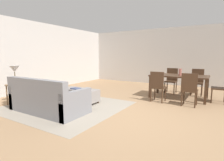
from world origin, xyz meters
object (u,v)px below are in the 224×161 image
(ottoman_table, at_px, (80,95))
(dining_chair_near_right, at_px, (189,88))
(side_table, at_px, (16,89))
(vase_centerpiece, at_px, (180,72))
(dining_chair_near_left, at_px, (158,85))
(book_on_ottoman, at_px, (76,88))
(dining_chair_far_left, at_px, (171,79))
(dining_chair_far_right, at_px, (197,80))
(table_lamp, at_px, (14,70))
(couch, at_px, (47,100))
(dining_chair_head_east, at_px, (222,86))
(dining_table, at_px, (179,78))

(ottoman_table, distance_m, dining_chair_near_right, 3.11)
(side_table, xyz_separation_m, vase_centerpiece, (3.82, 3.18, 0.41))
(dining_chair_near_left, xyz_separation_m, book_on_ottoman, (-2.07, -1.30, -0.10))
(ottoman_table, height_order, dining_chair_far_left, dining_chair_far_left)
(dining_chair_far_right, relative_size, vase_centerpiece, 4.26)
(dining_chair_far_right, bearing_deg, table_lamp, -136.12)
(couch, relative_size, dining_chair_head_east, 2.15)
(vase_centerpiece, bearing_deg, dining_chair_far_left, 117.88)
(table_lamp, xyz_separation_m, dining_chair_head_east, (5.00, 3.22, -0.48))
(dining_table, height_order, dining_chair_far_right, dining_chair_far_right)
(ottoman_table, relative_size, book_on_ottoman, 4.39)
(dining_chair_far_right, bearing_deg, couch, -126.12)
(dining_chair_near_right, bearing_deg, dining_chair_far_left, 116.80)
(dining_table, bearing_deg, couch, -128.14)
(dining_chair_near_right, distance_m, vase_centerpiece, 1.00)
(couch, bearing_deg, dining_chair_head_east, 40.69)
(book_on_ottoman, bearing_deg, dining_chair_head_east, 30.06)
(couch, relative_size, dining_chair_far_right, 2.15)
(side_table, distance_m, dining_chair_far_left, 5.26)
(dining_table, distance_m, dining_chair_near_right, 0.99)
(ottoman_table, relative_size, vase_centerpiece, 5.28)
(table_lamp, height_order, book_on_ottoman, table_lamp)
(side_table, height_order, dining_table, dining_table)
(dining_chair_far_right, bearing_deg, dining_table, -117.81)
(dining_chair_near_left, bearing_deg, dining_chair_near_right, -1.81)
(dining_table, xyz_separation_m, dining_chair_head_east, (1.21, 0.01, -0.16))
(couch, relative_size, vase_centerpiece, 9.13)
(dining_chair_head_east, bearing_deg, side_table, -147.22)
(side_table, bearing_deg, dining_chair_near_right, 28.94)
(dining_table, xyz_separation_m, book_on_ottoman, (-2.51, -2.15, -0.25))
(dining_chair_far_left, distance_m, vase_centerpiece, 1.02)
(dining_chair_far_right, relative_size, book_on_ottoman, 3.54)
(dining_chair_far_left, height_order, dining_chair_far_right, same)
(dining_chair_far_left, xyz_separation_m, dining_chair_head_east, (1.63, -0.81, 0.00))
(dining_chair_far_left, bearing_deg, couch, -117.48)
(dining_chair_far_left, xyz_separation_m, book_on_ottoman, (-2.10, -2.97, -0.10))
(dining_table, xyz_separation_m, vase_centerpiece, (0.03, -0.03, 0.19))
(couch, bearing_deg, book_on_ottoman, 90.80)
(side_table, height_order, dining_chair_near_left, dining_chair_near_left)
(side_table, distance_m, book_on_ottoman, 1.66)
(dining_chair_far_right, distance_m, dining_chair_head_east, 1.15)
(table_lamp, relative_size, vase_centerpiece, 2.43)
(couch, relative_size, side_table, 3.36)
(dining_chair_head_east, xyz_separation_m, book_on_ottoman, (-3.73, -2.16, -0.10))
(dining_chair_head_east, bearing_deg, dining_table, -179.53)
(dining_chair_near_right, bearing_deg, dining_chair_far_right, 89.28)
(side_table, xyz_separation_m, dining_chair_near_right, (4.23, 2.34, 0.06))
(dining_chair_far_left, bearing_deg, table_lamp, -129.89)
(dining_chair_near_right, height_order, dining_chair_far_left, same)
(couch, distance_m, dining_chair_far_left, 4.52)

